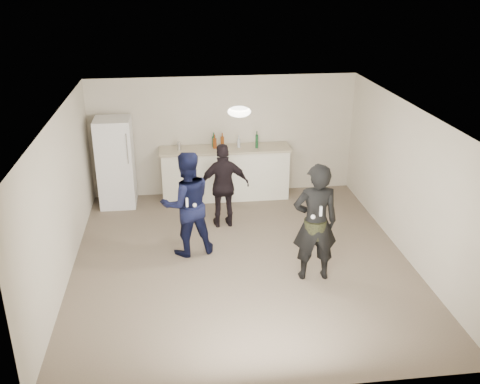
{
  "coord_description": "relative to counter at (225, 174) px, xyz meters",
  "views": [
    {
      "loc": [
        -0.98,
        -7.69,
        4.49
      ],
      "look_at": [
        0.0,
        0.2,
        1.15
      ],
      "focal_mm": 40.0,
      "sensor_mm": 36.0,
      "label": 1
    }
  ],
  "objects": [
    {
      "name": "wall_front",
      "position": [
        0.0,
        -5.67,
        0.72
      ],
      "size": [
        6.0,
        0.0,
        6.0
      ],
      "primitive_type": "plane",
      "rotation": [
        -1.57,
        0.0,
        0.0
      ],
      "color": "beige",
      "rests_on": "floor"
    },
    {
      "name": "nunchuk_woman",
      "position": [
        0.94,
        -3.53,
        0.62
      ],
      "size": [
        0.07,
        0.07,
        0.07
      ],
      "primitive_type": "sphere",
      "color": "white",
      "rests_on": "woman"
    },
    {
      "name": "fridge",
      "position": [
        -2.2,
        -0.07,
        0.38
      ],
      "size": [
        0.7,
        0.7,
        1.8
      ],
      "primitive_type": "cube",
      "color": "white",
      "rests_on": "floor"
    },
    {
      "name": "wall_right",
      "position": [
        2.75,
        -2.67,
        0.72
      ],
      "size": [
        0.0,
        6.0,
        6.0
      ],
      "primitive_type": "plane",
      "rotation": [
        1.57,
        0.0,
        -1.57
      ],
      "color": "beige",
      "rests_on": "floor"
    },
    {
      "name": "wall_left",
      "position": [
        -2.75,
        -2.67,
        0.72
      ],
      "size": [
        0.0,
        6.0,
        6.0
      ],
      "primitive_type": "plane",
      "rotation": [
        1.57,
        0.0,
        1.57
      ],
      "color": "beige",
      "rests_on": "floor"
    },
    {
      "name": "camo_shorts",
      "position": [
        1.04,
        -3.31,
        0.32
      ],
      "size": [
        0.34,
        0.34,
        0.28
      ],
      "primitive_type": "cylinder",
      "color": "#2C3317",
      "rests_on": "woman"
    },
    {
      "name": "fridge_handle",
      "position": [
        -1.92,
        -0.44,
        0.78
      ],
      "size": [
        0.02,
        0.02,
        0.6
      ],
      "primitive_type": "cylinder",
      "color": "silver",
      "rests_on": "fridge"
    },
    {
      "name": "man",
      "position": [
        -0.86,
        -2.27,
        0.37
      ],
      "size": [
        1.0,
        0.86,
        1.8
      ],
      "primitive_type": "imported",
      "rotation": [
        0.0,
        0.0,
        3.37
      ],
      "color": "#101642",
      "rests_on": "floor"
    },
    {
      "name": "remote_woman",
      "position": [
        1.04,
        -3.56,
        0.72
      ],
      "size": [
        0.04,
        0.04,
        0.15
      ],
      "primitive_type": "cube",
      "color": "silver",
      "rests_on": "woman"
    },
    {
      "name": "ceiling",
      "position": [
        0.0,
        -2.67,
        1.98
      ],
      "size": [
        6.0,
        6.0,
        0.0
      ],
      "primitive_type": "plane",
      "rotation": [
        3.14,
        0.0,
        0.0
      ],
      "color": "silver",
      "rests_on": "wall_back"
    },
    {
      "name": "spectator",
      "position": [
        -0.15,
        -1.32,
        0.27
      ],
      "size": [
        0.96,
        0.45,
        1.6
      ],
      "primitive_type": "imported",
      "rotation": [
        0.0,
        0.0,
        3.21
      ],
      "color": "black",
      "rests_on": "floor"
    },
    {
      "name": "bottle_cluster",
      "position": [
        0.06,
        0.03,
        0.68
      ],
      "size": [
        0.93,
        0.25,
        0.28
      ],
      "color": "brown",
      "rests_on": "counter_top"
    },
    {
      "name": "ceiling_dome",
      "position": [
        0.0,
        -2.37,
        1.93
      ],
      "size": [
        0.36,
        0.36,
        0.16
      ],
      "primitive_type": "ellipsoid",
      "color": "white",
      "rests_on": "ceiling"
    },
    {
      "name": "nunchuk_man",
      "position": [
        -0.74,
        -2.52,
        0.45
      ],
      "size": [
        0.07,
        0.07,
        0.07
      ],
      "primitive_type": "sphere",
      "color": "silver",
      "rests_on": "man"
    },
    {
      "name": "wall_back",
      "position": [
        0.0,
        0.33,
        0.72
      ],
      "size": [
        6.0,
        0.0,
        6.0
      ],
      "primitive_type": "plane",
      "rotation": [
        1.57,
        0.0,
        0.0
      ],
      "color": "beige",
      "rests_on": "floor"
    },
    {
      "name": "shaker",
      "position": [
        -0.93,
        -0.0,
        0.65
      ],
      "size": [
        0.08,
        0.08,
        0.17
      ],
      "primitive_type": "cylinder",
      "color": "silver",
      "rests_on": "counter_top"
    },
    {
      "name": "woman",
      "position": [
        1.04,
        -3.31,
        0.42
      ],
      "size": [
        0.7,
        0.47,
        1.89
      ],
      "primitive_type": "imported",
      "rotation": [
        0.0,
        0.0,
        3.12
      ],
      "color": "black",
      "rests_on": "floor"
    },
    {
      "name": "counter",
      "position": [
        0.0,
        0.0,
        0.0
      ],
      "size": [
        2.6,
        0.56,
        1.05
      ],
      "primitive_type": "cube",
      "color": "white",
      "rests_on": "floor"
    },
    {
      "name": "counter_top",
      "position": [
        0.0,
        0.0,
        0.55
      ],
      "size": [
        2.68,
        0.64,
        0.04
      ],
      "primitive_type": "cube",
      "color": "beige",
      "rests_on": "counter"
    },
    {
      "name": "floor",
      "position": [
        0.0,
        -2.67,
        -0.53
      ],
      "size": [
        6.0,
        6.0,
        0.0
      ],
      "primitive_type": "plane",
      "color": "#6B5B4C",
      "rests_on": "ground"
    },
    {
      "name": "remote_man",
      "position": [
        -0.86,
        -2.55,
        0.53
      ],
      "size": [
        0.04,
        0.04,
        0.15
      ],
      "primitive_type": "cube",
      "color": "white",
      "rests_on": "man"
    }
  ]
}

